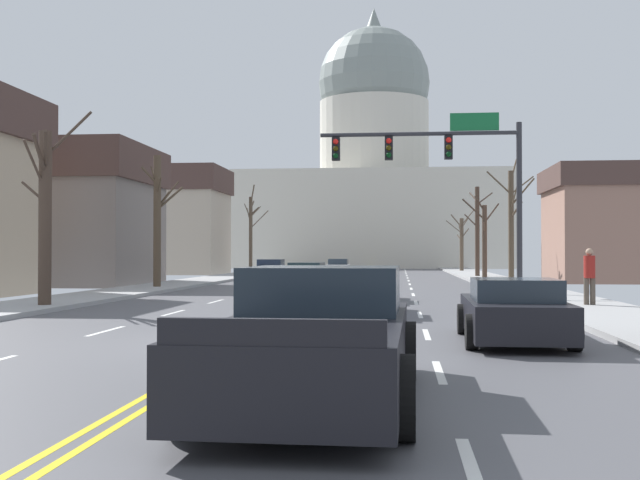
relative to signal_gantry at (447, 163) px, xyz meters
The scene contains 20 objects.
ground 17.81m from the signal_gantry, 106.44° to the right, with size 20.00×180.00×0.20m.
signal_gantry is the anchor object (origin of this frame).
capitol_building 61.99m from the signal_gantry, 94.47° to the left, with size 30.22×21.15×30.76m.
sedan_near_00 6.44m from the signal_gantry, 135.44° to the right, with size 2.09×4.45×1.21m.
sedan_near_01 10.69m from the signal_gantry, 108.06° to the right, with size 1.98×4.39×1.22m.
sedan_near_02 16.40m from the signal_gantry, 88.91° to the right, with size 2.06×4.42×1.23m.
pickup_truck_near_03 22.65m from the signal_gantry, 97.39° to the right, with size 2.39×5.74×1.56m.
sedan_oncoming_00 12.12m from the signal_gantry, 126.71° to the left, with size 2.19×4.65×1.21m.
sedan_oncoming_01 22.18m from the signal_gantry, 118.04° to the left, with size 2.01×4.34×1.28m.
sedan_oncoming_02 34.03m from the signal_gantry, 101.74° to the left, with size 1.99×4.36×1.19m.
flank_building_00 37.16m from the signal_gantry, 125.99° to the left, with size 12.22×7.43×8.46m.
flank_building_02 22.84m from the signal_gantry, 156.54° to the left, with size 11.60×8.50×7.37m.
bare_tree_00 17.30m from the signal_gantry, 79.18° to the left, with size 2.20×1.80×5.01m.
bare_tree_01 33.11m from the signal_gantry, 114.26° to the left, with size 2.18×2.21×6.90m.
bare_tree_02 10.47m from the signal_gantry, 68.20° to the left, with size 2.56×2.44×6.49m.
bare_tree_03 13.94m from the signal_gantry, 161.43° to the left, with size 1.70×1.77×6.11m.
bare_tree_04 37.88m from the signal_gantry, 84.68° to the left, with size 2.50×2.04×5.30m.
bare_tree_05 15.26m from the signal_gantry, 146.79° to the right, with size 2.27×1.99×6.01m.
bare_tree_06 22.79m from the signal_gantry, 81.50° to the left, with size 1.92×1.73×6.01m.
pedestrian_00 8.70m from the signal_gantry, 59.55° to the right, with size 0.35×0.34×1.71m.
Camera 1 is at (2.92, -14.81, 1.74)m, focal length 44.03 mm.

